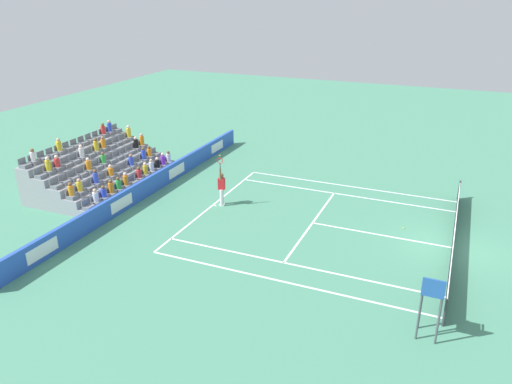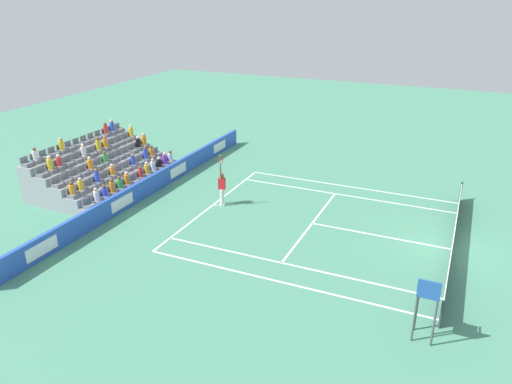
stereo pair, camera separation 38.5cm
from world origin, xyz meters
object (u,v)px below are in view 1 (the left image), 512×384
at_px(tennis_net, 453,238).
at_px(tennis_player, 222,188).
at_px(loose_tennis_ball, 403,228).
at_px(umpire_chair, 432,298).

relative_size(tennis_net, tennis_player, 4.19).
distance_m(tennis_player, loose_tennis_ball, 9.30).
height_order(tennis_player, umpire_chair, tennis_player).
relative_size(tennis_net, umpire_chair, 5.12).
xyz_separation_m(tennis_player, umpire_chair, (6.98, 10.97, 0.53)).
xyz_separation_m(umpire_chair, loose_tennis_ball, (-7.83, -1.76, -1.49)).
height_order(tennis_net, umpire_chair, umpire_chair).
xyz_separation_m(tennis_net, loose_tennis_ball, (-1.07, -2.23, -0.46)).
xyz_separation_m(tennis_player, loose_tennis_ball, (-0.85, 9.22, -0.96)).
bearing_deg(tennis_net, umpire_chair, -4.03).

